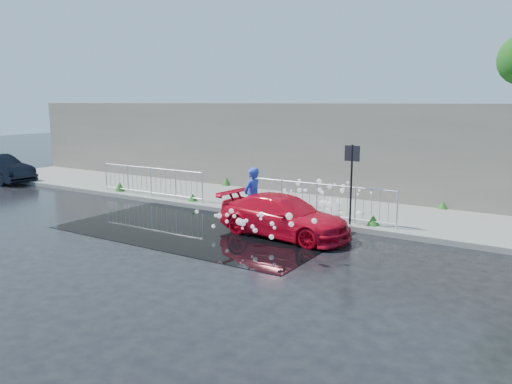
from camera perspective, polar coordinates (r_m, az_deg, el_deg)
ground at (r=14.57m, az=-9.71°, el=-4.61°), size 90.00×90.00×0.00m
pavement at (r=18.46m, az=0.73°, el=-1.08°), size 30.00×4.00×0.15m
curb at (r=16.83m, az=-2.86°, el=-2.19°), size 30.00×0.25×0.16m
retaining_wall at (r=20.09m, az=4.06°, el=5.08°), size 30.00×0.60×3.50m
puddle at (r=15.00m, az=-5.72°, el=-4.06°), size 8.00×5.00×0.01m
sign_post at (r=14.64m, az=10.87°, el=2.31°), size 0.45×0.06×2.50m
railing_left at (r=19.51m, az=-11.91°, el=1.28°), size 5.05×0.05×1.10m
railing_right at (r=15.50m, az=6.97°, el=-0.86°), size 5.05×0.05×1.10m
weeds at (r=18.15m, az=-1.41°, el=-0.47°), size 12.17×3.93×0.43m
water_spray at (r=14.64m, az=4.48°, el=-1.71°), size 3.57×5.66×1.11m
red_car at (r=13.92m, az=3.17°, el=-2.76°), size 4.06×1.96×1.14m
person at (r=14.80m, az=-0.44°, el=-0.64°), size 0.50×0.70×1.81m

